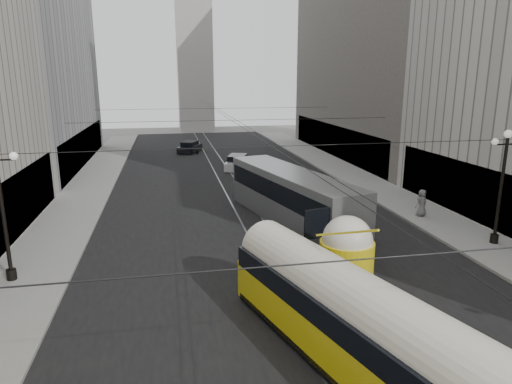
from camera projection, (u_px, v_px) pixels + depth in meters
name	position (u px, v px, depth m)	size (l,w,h in m)	color
road	(235.00, 194.00, 37.26)	(20.00, 85.00, 0.02)	black
sidewalk_left	(88.00, 189.00, 38.36)	(4.00, 72.00, 0.15)	gray
sidewalk_right	(356.00, 178.00, 42.79)	(4.00, 72.00, 0.15)	gray
rail_left	(226.00, 194.00, 37.12)	(0.12, 85.00, 0.04)	gray
rail_right	(244.00, 193.00, 37.40)	(0.12, 85.00, 0.04)	gray
building_left_far	(10.00, 24.00, 44.82)	(12.60, 28.60, 28.60)	#999999
building_right_far	(388.00, 13.00, 51.72)	(12.60, 32.60, 32.60)	#514C47
distant_tower	(194.00, 43.00, 78.82)	(6.00, 6.00, 31.36)	#B2AFA8
lamppost_left_mid	(2.00, 205.00, 20.21)	(1.86, 0.44, 6.37)	black
lamppost_right_mid	(502.00, 181.00, 24.87)	(1.86, 0.44, 6.37)	black
catenary	(238.00, 122.00, 34.88)	(25.00, 72.00, 0.23)	black
streetcar	(365.00, 330.00, 14.09)	(6.20, 14.86, 3.37)	yellow
city_bus	(292.00, 195.00, 29.39)	(5.82, 13.73, 3.38)	gray
sedan_white_far	(237.00, 163.00, 47.13)	(3.31, 5.01, 1.47)	white
sedan_dark_far	(190.00, 147.00, 57.65)	(3.43, 4.77, 1.39)	black
pedestrian_sidewalk_right	(422.00, 203.00, 30.55)	(0.89, 0.55, 1.82)	slate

